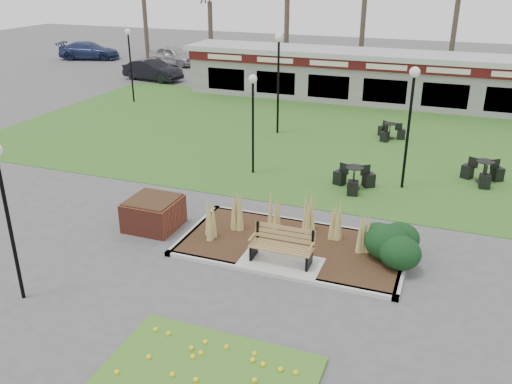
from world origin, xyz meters
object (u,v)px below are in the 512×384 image
(bistro_set_b, at_px, (483,175))
(car_black, at_px, (153,70))
(food_pavilion, at_px, (389,78))
(lamp_post_mid_right, at_px, (253,103))
(bistro_set_a, at_px, (354,181))
(park_bench, at_px, (282,245))
(bistro_set_c, at_px, (389,134))
(brick_planter, at_px, (154,213))
(lamp_post_far_left, at_px, (129,49))
(car_blue, at_px, (89,51))
(car_silver, at_px, (174,56))
(lamp_post_near_left, at_px, (2,189))
(lamp_post_far_right, at_px, (411,102))
(lamp_post_mid_left, at_px, (279,62))

(bistro_set_b, bearing_deg, car_black, 149.81)
(food_pavilion, relative_size, lamp_post_mid_right, 6.44)
(car_black, bearing_deg, bistro_set_a, -122.10)
(park_bench, bearing_deg, car_black, 128.09)
(bistro_set_c, bearing_deg, brick_planter, -114.98)
(lamp_post_mid_right, height_order, bistro_set_c, lamp_post_mid_right)
(lamp_post_far_left, xyz_separation_m, car_blue, (-12.00, 12.05, -2.31))
(car_silver, bearing_deg, lamp_post_near_left, -144.71)
(bistro_set_a, bearing_deg, bistro_set_b, 27.86)
(lamp_post_far_right, bearing_deg, brick_planter, -138.69)
(bistro_set_a, relative_size, car_silver, 0.36)
(park_bench, xyz_separation_m, lamp_post_near_left, (-5.42, -3.75, 2.30))
(park_bench, bearing_deg, food_pavilion, 90.00)
(food_pavilion, distance_m, car_blue, 26.95)
(bistro_set_a, height_order, car_black, car_black)
(lamp_post_near_left, relative_size, lamp_post_far_left, 0.95)
(brick_planter, xyz_separation_m, car_black, (-11.87, 20.00, 0.23))
(bistro_set_a, bearing_deg, bistro_set_c, 86.86)
(brick_planter, bearing_deg, lamp_post_mid_left, 88.17)
(brick_planter, height_order, bistro_set_a, brick_planter)
(lamp_post_far_left, bearing_deg, car_black, 110.54)
(brick_planter, bearing_deg, lamp_post_far_right, 41.31)
(food_pavilion, height_order, lamp_post_mid_right, lamp_post_mid_right)
(park_bench, height_order, bistro_set_c, park_bench)
(car_silver, bearing_deg, brick_planter, -139.53)
(brick_planter, relative_size, lamp_post_far_left, 0.36)
(bistro_set_b, xyz_separation_m, bistro_set_c, (-4.01, 4.29, -0.03))
(brick_planter, relative_size, bistro_set_b, 0.96)
(bistro_set_b, relative_size, car_silver, 0.36)
(lamp_post_mid_right, xyz_separation_m, car_black, (-13.04, 14.53, -2.07))
(bistro_set_c, bearing_deg, lamp_post_mid_right, -124.26)
(car_blue, bearing_deg, brick_planter, -156.83)
(brick_planter, relative_size, lamp_post_far_right, 0.34)
(park_bench, xyz_separation_m, car_black, (-16.27, 20.75, 0.12))
(bistro_set_b, distance_m, car_black, 24.76)
(bistro_set_a, xyz_separation_m, bistro_set_b, (4.37, 2.31, 0.00))
(lamp_post_far_right, height_order, car_blue, lamp_post_far_right)
(park_bench, xyz_separation_m, car_silver, (-17.90, 26.75, 0.15))
(brick_planter, bearing_deg, bistro_set_b, 38.40)
(lamp_post_mid_left, bearing_deg, bistro_set_b, -20.09)
(lamp_post_mid_left, relative_size, car_black, 1.08)
(bistro_set_b, bearing_deg, food_pavilion, 114.21)
(lamp_post_mid_left, xyz_separation_m, bistro_set_b, (9.18, -3.36, -3.09))
(lamp_post_mid_left, height_order, car_black, lamp_post_mid_left)
(bistro_set_b, relative_size, car_black, 0.36)
(lamp_post_near_left, distance_m, lamp_post_mid_right, 10.21)
(car_silver, bearing_deg, lamp_post_mid_left, -124.42)
(bistro_set_c, distance_m, car_blue, 30.59)
(food_pavilion, xyz_separation_m, lamp_post_far_right, (2.39, -12.99, 1.71))
(bistro_set_a, distance_m, car_black, 22.53)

